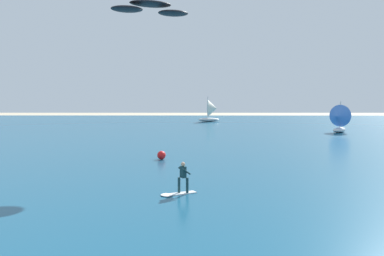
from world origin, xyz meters
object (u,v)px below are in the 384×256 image
kitesurfer (180,183)px  kite (150,8)px  sailboat_trailing (338,118)px  sailboat_mid_right (212,110)px  marker_buoy (161,155)px

kitesurfer → kite: bearing=105.2°
kitesurfer → sailboat_trailing: sailboat_trailing is taller
kitesurfer → kite: kite is taller
sailboat_trailing → kitesurfer: bearing=-120.9°
sailboat_mid_right → marker_buoy: bearing=-97.6°
kitesurfer → marker_buoy: bearing=99.5°
kite → sailboat_mid_right: bearing=82.2°
kitesurfer → sailboat_trailing: bearing=59.1°
kitesurfer → sailboat_mid_right: (4.01, 55.26, 1.53)m
kite → marker_buoy: kite is taller
kite → sailboat_trailing: kite is taller
sailboat_trailing → marker_buoy: (-22.00, -22.54, -1.58)m
kitesurfer → sailboat_trailing: size_ratio=0.47×
sailboat_trailing → marker_buoy: bearing=-134.3°
kitesurfer → sailboat_trailing: (20.14, 33.70, 1.32)m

